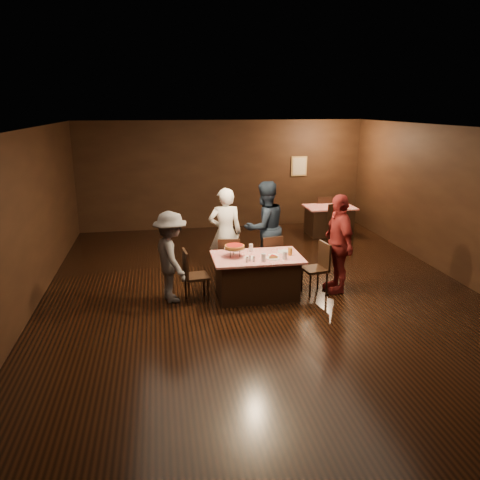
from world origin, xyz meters
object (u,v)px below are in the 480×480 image
Objects in this scene: plate_empty at (284,252)px; glass_front_left at (263,257)px; diner_white_jacket at (225,233)px; diner_navy_hoodie at (265,228)px; diner_grey_knit at (171,257)px; pizza_stand at (235,247)px; chair_far_left at (229,260)px; glass_amber at (290,252)px; chair_back_near at (339,223)px; main_table at (257,276)px; glass_front_right at (285,255)px; chair_end_right at (315,268)px; chair_far_right at (269,258)px; chair_back_far at (322,212)px; back_table at (329,220)px; glass_back at (251,248)px; diner_red_shirt at (338,243)px; chair_end_left at (196,275)px.

plate_empty is 1.79× the size of glass_front_left.
diner_white_jacket is 0.95× the size of diner_navy_hoodie.
diner_white_jacket reaches higher than diner_grey_knit.
chair_far_left is at bearing 90.00° from pizza_stand.
glass_amber reaches higher than plate_empty.
chair_back_near is at bearing -135.40° from chair_far_left.
diner_navy_hoodie is (0.43, 1.26, 0.58)m from main_table.
chair_back_near is 0.58× the size of diner_grey_knit.
diner_white_jacket is 1.63m from glass_front_right.
chair_far_left is 2.50× the size of pizza_stand.
chair_end_right is at bearing 15.95° from glass_front_left.
chair_far_right is 0.69m from plate_empty.
chair_back_far is (3.22, 3.72, 0.00)m from chair_far_left.
chair_back_near is 6.79× the size of glass_amber.
glass_back is (-2.87, -3.57, 0.46)m from back_table.
main_table is 0.85m from chair_far_left.
chair_far_right is (-2.42, -3.12, 0.09)m from back_table.
chair_far_right is 1.17m from glass_front_left.
glass_front_left is at bearing -120.10° from diner_grey_knit.
glass_front_left is at bearing -79.06° from diner_red_shirt.
diner_navy_hoodie is 5.06× the size of pizza_stand.
diner_navy_hoodie is at bearing -132.40° from back_table.
diner_grey_knit is 3.07m from diner_red_shirt.
chair_end_left is 1.00× the size of chair_back_near.
main_table is 1.68× the size of chair_end_left.
main_table is 4.79m from back_table.
glass_front_right is (0.40, 0.05, 0.00)m from glass_front_left.
glass_front_left is 0.40m from glass_front_right.
glass_front_right reaches higher than main_table.
glass_front_left is at bearing -111.25° from chair_end_left.
main_table is 1.59m from diner_grey_knit.
diner_red_shirt is 13.21× the size of glass_front_right.
glass_front_left is at bearing -83.00° from chair_end_right.
main_table is at bearing -90.46° from diner_red_shirt.
chair_end_right reaches higher than back_table.
plate_empty reaches higher than back_table.
diner_navy_hoodie is (0.03, 0.51, 0.49)m from chair_far_right.
glass_front_right is (-0.10, -0.40, 0.06)m from plate_empty.
diner_red_shirt is (-1.28, -4.46, 0.45)m from chair_back_far.
chair_back_far is 5.05m from glass_amber.
back_table is 9.29× the size of glass_front_right.
chair_far_left is at bearing 94.47° from diner_white_jacket.
chair_back_far is 4.04m from diner_navy_hoodie.
main_table is 1.63m from diner_red_shirt.
chair_end_left is 2.20m from chair_end_right.
diner_navy_hoodie is 1.46m from pizza_stand.
diner_red_shirt is at bearing -10.17° from glass_back.
chair_far_left is at bearing -111.81° from diner_red_shirt.
diner_grey_knit is at bearing 46.20° from chair_back_far.
glass_front_right is at bearing -47.73° from glass_back.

